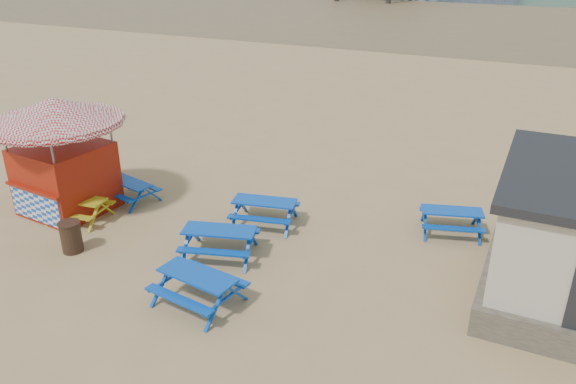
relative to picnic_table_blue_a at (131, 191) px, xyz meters
The scene contains 10 objects.
ground 4.41m from the picnic_table_blue_a, ahead, with size 400.00×400.00×0.00m, color tan.
wet_sand 54.53m from the picnic_table_blue_a, 85.43° to the left, with size 400.00×400.00×0.00m, color brown.
picnic_table_blue_a is the anchor object (origin of this frame).
picnic_table_blue_b 4.75m from the picnic_table_blue_a, ahead, with size 2.16×1.88×0.79m.
picnic_table_blue_c 10.16m from the picnic_table_blue_a, 12.94° to the left, with size 2.07×1.84×0.73m.
picnic_table_blue_d 6.47m from the picnic_table_blue_a, 36.40° to the right, with size 2.11×1.79×0.80m.
picnic_table_blue_e 4.84m from the picnic_table_blue_a, 21.21° to the right, with size 2.31×2.06×0.81m.
picnic_table_yellow 1.82m from the picnic_table_blue_a, 106.42° to the right, with size 1.89×1.61×0.71m.
ice_cream_kiosk 2.70m from the picnic_table_blue_a, 135.20° to the right, with size 4.45×4.45×3.64m.
litter_bin 3.35m from the picnic_table_blue_a, 78.08° to the right, with size 0.60×0.60×0.89m.
Camera 1 is at (7.50, -12.27, 7.87)m, focal length 35.00 mm.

